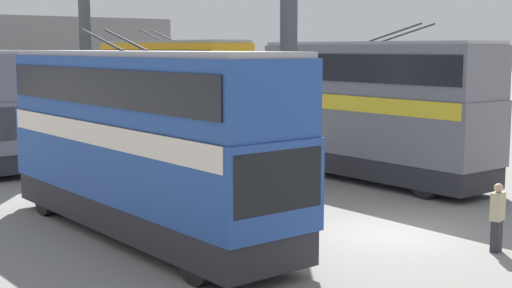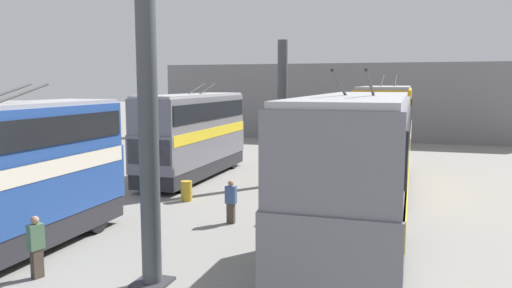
{
  "view_description": "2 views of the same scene",
  "coord_description": "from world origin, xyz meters",
  "px_view_note": "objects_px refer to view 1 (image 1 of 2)",
  "views": [
    {
      "loc": [
        -12.31,
        14.4,
        4.93
      ],
      "look_at": [
        7.62,
        -1.47,
        1.48
      ],
      "focal_mm": 50.0,
      "sensor_mm": 36.0,
      "label": 1
    },
    {
      "loc": [
        -7.46,
        -6.64,
        5.47
      ],
      "look_at": [
        10.03,
        -1.14,
        3.22
      ],
      "focal_mm": 35.0,
      "sensor_mm": 36.0,
      "label": 2
    }
  ],
  "objects_px": {
    "oil_drum": "(67,165)",
    "bus_right_near": "(141,132)",
    "person_aisle_midway": "(180,155)",
    "bus_left_near": "(373,102)",
    "person_by_left_row": "(314,162)",
    "bus_left_far": "(171,85)",
    "person_by_right_row": "(212,193)",
    "person_aisle_foreground": "(497,216)"
  },
  "relations": [
    {
      "from": "bus_left_near",
      "to": "bus_left_far",
      "type": "bearing_deg",
      "value": 0.0
    },
    {
      "from": "bus_right_near",
      "to": "person_aisle_foreground",
      "type": "xyz_separation_m",
      "value": [
        -6.63,
        -5.99,
        -1.87
      ]
    },
    {
      "from": "person_aisle_midway",
      "to": "person_by_left_row",
      "type": "bearing_deg",
      "value": 33.61
    },
    {
      "from": "bus_right_near",
      "to": "person_aisle_foreground",
      "type": "bearing_deg",
      "value": -137.88
    },
    {
      "from": "person_by_right_row",
      "to": "person_aisle_midway",
      "type": "bearing_deg",
      "value": 82.73
    },
    {
      "from": "person_by_right_row",
      "to": "person_aisle_foreground",
      "type": "relative_size",
      "value": 1.05
    },
    {
      "from": "person_aisle_midway",
      "to": "person_aisle_foreground",
      "type": "xyz_separation_m",
      "value": [
        -13.19,
        -0.66,
        -0.01
      ]
    },
    {
      "from": "person_aisle_midway",
      "to": "oil_drum",
      "type": "xyz_separation_m",
      "value": [
        2.89,
        3.28,
        -0.44
      ]
    },
    {
      "from": "person_aisle_midway",
      "to": "oil_drum",
      "type": "bearing_deg",
      "value": -129.79
    },
    {
      "from": "bus_left_near",
      "to": "bus_right_near",
      "type": "height_order",
      "value": "bus_left_near"
    },
    {
      "from": "oil_drum",
      "to": "bus_left_near",
      "type": "bearing_deg",
      "value": -131.99
    },
    {
      "from": "bus_right_near",
      "to": "person_aisle_midway",
      "type": "distance_m",
      "value": 8.66
    },
    {
      "from": "person_by_right_row",
      "to": "person_aisle_foreground",
      "type": "height_order",
      "value": "person_by_right_row"
    },
    {
      "from": "bus_left_near",
      "to": "bus_right_near",
      "type": "bearing_deg",
      "value": 99.02
    },
    {
      "from": "person_aisle_foreground",
      "to": "person_aisle_midway",
      "type": "bearing_deg",
      "value": 169.63
    },
    {
      "from": "oil_drum",
      "to": "bus_right_near",
      "type": "bearing_deg",
      "value": 167.78
    },
    {
      "from": "bus_left_near",
      "to": "bus_right_near",
      "type": "xyz_separation_m",
      "value": [
        -1.69,
        10.67,
        -0.16
      ]
    },
    {
      "from": "bus_left_near",
      "to": "oil_drum",
      "type": "bearing_deg",
      "value": 48.01
    },
    {
      "from": "person_aisle_midway",
      "to": "person_by_left_row",
      "type": "height_order",
      "value": "person_by_left_row"
    },
    {
      "from": "person_aisle_midway",
      "to": "person_by_right_row",
      "type": "relative_size",
      "value": 0.95
    },
    {
      "from": "oil_drum",
      "to": "bus_left_far",
      "type": "bearing_deg",
      "value": -53.75
    },
    {
      "from": "bus_left_far",
      "to": "person_aisle_foreground",
      "type": "bearing_deg",
      "value": 168.2
    },
    {
      "from": "person_aisle_foreground",
      "to": "oil_drum",
      "type": "relative_size",
      "value": 1.81
    },
    {
      "from": "bus_left_far",
      "to": "person_by_right_row",
      "type": "bearing_deg",
      "value": 151.69
    },
    {
      "from": "person_by_right_row",
      "to": "oil_drum",
      "type": "height_order",
      "value": "person_by_right_row"
    },
    {
      "from": "bus_left_near",
      "to": "person_by_left_row",
      "type": "distance_m",
      "value": 3.28
    },
    {
      "from": "person_aisle_foreground",
      "to": "person_by_left_row",
      "type": "bearing_deg",
      "value": 153.06
    },
    {
      "from": "bus_right_near",
      "to": "person_by_left_row",
      "type": "distance_m",
      "value": 8.59
    },
    {
      "from": "bus_left_near",
      "to": "person_by_right_row",
      "type": "height_order",
      "value": "bus_left_near"
    },
    {
      "from": "person_aisle_midway",
      "to": "person_by_left_row",
      "type": "relative_size",
      "value": 0.99
    },
    {
      "from": "person_by_right_row",
      "to": "oil_drum",
      "type": "relative_size",
      "value": 1.91
    },
    {
      "from": "person_by_left_row",
      "to": "oil_drum",
      "type": "distance_m",
      "value": 9.55
    },
    {
      "from": "bus_left_near",
      "to": "person_aisle_foreground",
      "type": "bearing_deg",
      "value": 150.63
    },
    {
      "from": "person_aisle_foreground",
      "to": "oil_drum",
      "type": "height_order",
      "value": "person_aisle_foreground"
    },
    {
      "from": "bus_left_near",
      "to": "person_by_right_row",
      "type": "bearing_deg",
      "value": 102.71
    },
    {
      "from": "person_by_right_row",
      "to": "person_by_left_row",
      "type": "bearing_deg",
      "value": 39.67
    },
    {
      "from": "bus_left_far",
      "to": "person_aisle_midway",
      "type": "relative_size",
      "value": 6.54
    },
    {
      "from": "person_aisle_midway",
      "to": "person_by_left_row",
      "type": "xyz_separation_m",
      "value": [
        -4.46,
        -2.79,
        0.01
      ]
    },
    {
      "from": "bus_left_near",
      "to": "person_by_right_row",
      "type": "distance_m",
      "value": 9.07
    },
    {
      "from": "bus_left_near",
      "to": "person_aisle_midway",
      "type": "relative_size",
      "value": 5.73
    },
    {
      "from": "bus_right_near",
      "to": "person_aisle_foreground",
      "type": "relative_size",
      "value": 6.5
    },
    {
      "from": "bus_left_near",
      "to": "person_aisle_foreground",
      "type": "xyz_separation_m",
      "value": [
        -8.32,
        4.68,
        -2.03
      ]
    }
  ]
}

